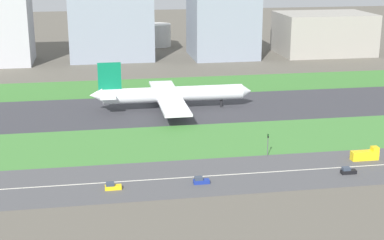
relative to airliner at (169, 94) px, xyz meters
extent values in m
plane|color=#5B564C|center=(3.73, 0.00, -6.23)|extent=(800.00, 800.00, 0.00)
cube|color=#38383D|center=(3.73, 0.00, -6.18)|extent=(280.00, 46.00, 0.10)
cube|color=#3D7A33|center=(3.73, 41.00, -6.18)|extent=(280.00, 36.00, 0.10)
cube|color=#427F38|center=(3.73, -41.00, -6.18)|extent=(280.00, 36.00, 0.10)
cube|color=#4C4C4F|center=(3.73, -73.00, -6.18)|extent=(280.00, 28.00, 0.10)
cube|color=silver|center=(3.73, -73.00, -6.13)|extent=(266.00, 0.50, 0.01)
cylinder|color=white|center=(1.68, 0.00, 0.07)|extent=(56.00, 6.00, 6.00)
cone|color=white|center=(31.68, 0.00, 0.07)|extent=(4.00, 5.70, 5.70)
cone|color=white|center=(-28.82, 0.00, 0.87)|extent=(5.00, 5.40, 5.40)
cube|color=#0C724C|center=(-23.32, 0.00, 8.07)|extent=(9.00, 0.80, 11.00)
cube|color=white|center=(-24.32, 0.00, 1.07)|extent=(6.00, 16.00, 0.60)
cube|color=white|center=(-0.32, 15.00, -1.13)|extent=(10.00, 26.00, 1.00)
cylinder|color=gray|center=(0.68, 9.00, -3.33)|extent=(5.00, 3.20, 3.20)
cube|color=white|center=(-0.32, -15.00, -1.13)|extent=(10.00, 26.00, 1.00)
cylinder|color=gray|center=(0.68, -9.00, -3.33)|extent=(5.00, 3.20, 3.20)
cylinder|color=black|center=(21.28, 0.00, -4.53)|extent=(1.00, 1.00, 3.20)
cylinder|color=black|center=(-2.32, 3.50, -4.53)|extent=(1.00, 1.00, 3.20)
cylinder|color=black|center=(-2.32, -3.50, -4.53)|extent=(1.00, 1.00, 3.20)
cube|color=yellow|center=(-25.61, -78.00, -5.58)|extent=(4.40, 1.80, 1.10)
cube|color=#333D4C|center=(-26.41, -78.00, -4.58)|extent=(2.20, 1.66, 0.90)
cube|color=black|center=(41.23, -78.00, -5.58)|extent=(4.40, 1.80, 1.10)
cube|color=#333D4C|center=(40.43, -78.00, -4.58)|extent=(2.20, 1.66, 0.90)
cube|color=navy|center=(-1.60, -78.00, -5.58)|extent=(4.40, 1.80, 1.10)
cube|color=#333D4C|center=(-2.40, -78.00, -4.58)|extent=(2.20, 1.66, 0.90)
cube|color=yellow|center=(50.83, -68.00, -4.73)|extent=(8.40, 2.50, 2.80)
cube|color=yellow|center=(54.03, -68.00, -2.73)|extent=(2.00, 2.30, 1.20)
cylinder|color=#4C4C51|center=(22.61, -60.00, -3.13)|extent=(0.24, 0.24, 6.00)
cube|color=black|center=(22.61, -60.00, 0.47)|extent=(0.36, 0.36, 1.20)
sphere|color=#19D826|center=(22.61, -60.20, 0.77)|extent=(0.24, 0.24, 0.24)
cube|color=gray|center=(-18.25, 114.00, 16.18)|extent=(47.39, 25.42, 44.83)
cube|color=gray|center=(47.11, 114.00, 16.09)|extent=(37.43, 38.20, 44.64)
cube|color=#9E998E|center=(110.39, 114.00, 6.11)|extent=(55.08, 38.94, 24.68)
cylinder|color=silver|center=(13.65, 159.00, 1.10)|extent=(17.12, 17.12, 14.67)
camera|label=1|loc=(-29.31, -223.93, 55.59)|focal=54.60mm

